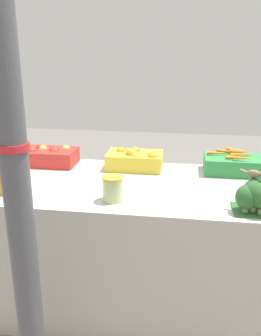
{
  "coord_description": "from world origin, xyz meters",
  "views": [
    {
      "loc": [
        0.32,
        -2.13,
        1.69
      ],
      "look_at": [
        0.0,
        0.0,
        0.96
      ],
      "focal_mm": 40.0,
      "sensor_mm": 36.0,
      "label": 1
    }
  ],
  "objects_px": {
    "orange_crate": "(135,160)",
    "broccoli_pile": "(257,196)",
    "support_pole": "(15,174)",
    "juice_bottle_amber": "(6,177)",
    "apple_crate": "(49,156)",
    "sparrow_bird": "(255,174)",
    "pickle_jar": "(113,189)",
    "carrot_crate": "(233,164)"
  },
  "relations": [
    {
      "from": "broccoli_pile",
      "to": "sparrow_bird",
      "type": "relative_size",
      "value": 1.82
    },
    {
      "from": "orange_crate",
      "to": "broccoli_pile",
      "type": "relative_size",
      "value": 1.64
    },
    {
      "from": "orange_crate",
      "to": "broccoli_pile",
      "type": "bearing_deg",
      "value": -40.57
    },
    {
      "from": "apple_crate",
      "to": "orange_crate",
      "type": "height_order",
      "value": "orange_crate"
    },
    {
      "from": "pickle_jar",
      "to": "broccoli_pile",
      "type": "bearing_deg",
      "value": -3.06
    },
    {
      "from": "orange_crate",
      "to": "apple_crate",
      "type": "bearing_deg",
      "value": 179.53
    },
    {
      "from": "apple_crate",
      "to": "broccoli_pile",
      "type": "relative_size",
      "value": 1.64
    },
    {
      "from": "support_pole",
      "to": "sparrow_bird",
      "type": "bearing_deg",
      "value": 24.84
    },
    {
      "from": "support_pole",
      "to": "broccoli_pile",
      "type": "distance_m",
      "value": 1.18
    },
    {
      "from": "orange_crate",
      "to": "sparrow_bird",
      "type": "distance_m",
      "value": 0.92
    },
    {
      "from": "support_pole",
      "to": "sparrow_bird",
      "type": "height_order",
      "value": "support_pole"
    },
    {
      "from": "apple_crate",
      "to": "carrot_crate",
      "type": "height_order",
      "value": "carrot_crate"
    },
    {
      "from": "carrot_crate",
      "to": "sparrow_bird",
      "type": "distance_m",
      "value": 0.61
    },
    {
      "from": "carrot_crate",
      "to": "broccoli_pile",
      "type": "xyz_separation_m",
      "value": [
        0.05,
        -0.61,
        0.03
      ]
    },
    {
      "from": "support_pole",
      "to": "juice_bottle_amber",
      "type": "relative_size",
      "value": 9.8
    },
    {
      "from": "orange_crate",
      "to": "juice_bottle_amber",
      "type": "relative_size",
      "value": 1.56
    },
    {
      "from": "support_pole",
      "to": "apple_crate",
      "type": "distance_m",
      "value": 1.14
    },
    {
      "from": "juice_bottle_amber",
      "to": "pickle_jar",
      "type": "distance_m",
      "value": 0.62
    },
    {
      "from": "juice_bottle_amber",
      "to": "pickle_jar",
      "type": "xyz_separation_m",
      "value": [
        0.62,
        -0.01,
        -0.03
      ]
    },
    {
      "from": "apple_crate",
      "to": "juice_bottle_amber",
      "type": "xyz_separation_m",
      "value": [
        -0.05,
        -0.56,
        0.04
      ]
    },
    {
      "from": "carrot_crate",
      "to": "pickle_jar",
      "type": "height_order",
      "value": "carrot_crate"
    },
    {
      "from": "support_pole",
      "to": "pickle_jar",
      "type": "bearing_deg",
      "value": 59.03
    },
    {
      "from": "orange_crate",
      "to": "sparrow_bird",
      "type": "bearing_deg",
      "value": -40.56
    },
    {
      "from": "support_pole",
      "to": "juice_bottle_amber",
      "type": "xyz_separation_m",
      "value": [
        -0.31,
        0.51,
        -0.22
      ]
    },
    {
      "from": "orange_crate",
      "to": "pickle_jar",
      "type": "distance_m",
      "value": 0.57
    },
    {
      "from": "apple_crate",
      "to": "broccoli_pile",
      "type": "height_order",
      "value": "broccoli_pile"
    },
    {
      "from": "orange_crate",
      "to": "carrot_crate",
      "type": "bearing_deg",
      "value": 0.66
    },
    {
      "from": "pickle_jar",
      "to": "juice_bottle_amber",
      "type": "bearing_deg",
      "value": 179.52
    },
    {
      "from": "sparrow_bird",
      "to": "broccoli_pile",
      "type": "bearing_deg",
      "value": -13.85
    },
    {
      "from": "orange_crate",
      "to": "carrot_crate",
      "type": "height_order",
      "value": "carrot_crate"
    },
    {
      "from": "support_pole",
      "to": "pickle_jar",
      "type": "height_order",
      "value": "support_pole"
    },
    {
      "from": "support_pole",
      "to": "apple_crate",
      "type": "xyz_separation_m",
      "value": [
        -0.27,
        1.07,
        -0.26
      ]
    },
    {
      "from": "carrot_crate",
      "to": "pickle_jar",
      "type": "distance_m",
      "value": 0.91
    },
    {
      "from": "apple_crate",
      "to": "sparrow_bird",
      "type": "distance_m",
      "value": 1.44
    },
    {
      "from": "apple_crate",
      "to": "broccoli_pile",
      "type": "distance_m",
      "value": 1.46
    },
    {
      "from": "broccoli_pile",
      "to": "pickle_jar",
      "type": "height_order",
      "value": "broccoli_pile"
    },
    {
      "from": "carrot_crate",
      "to": "broccoli_pile",
      "type": "relative_size",
      "value": 1.64
    },
    {
      "from": "carrot_crate",
      "to": "broccoli_pile",
      "type": "bearing_deg",
      "value": -85.39
    },
    {
      "from": "broccoli_pile",
      "to": "pickle_jar",
      "type": "bearing_deg",
      "value": 176.94
    },
    {
      "from": "pickle_jar",
      "to": "sparrow_bird",
      "type": "xyz_separation_m",
      "value": [
        0.73,
        -0.02,
        0.13
      ]
    },
    {
      "from": "apple_crate",
      "to": "pickle_jar",
      "type": "xyz_separation_m",
      "value": [
        0.57,
        -0.57,
        0.01
      ]
    },
    {
      "from": "support_pole",
      "to": "juice_bottle_amber",
      "type": "height_order",
      "value": "support_pole"
    }
  ]
}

